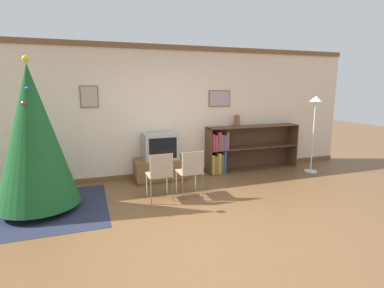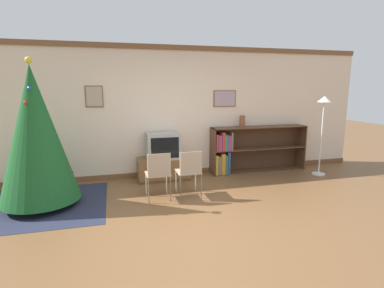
% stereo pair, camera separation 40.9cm
% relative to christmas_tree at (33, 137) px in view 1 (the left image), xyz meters
% --- Properties ---
extents(ground_plane, '(24.00, 24.00, 0.00)m').
position_rel_christmas_tree_xyz_m(ground_plane, '(2.21, -1.33, -1.15)').
color(ground_plane, brown).
extents(wall_back, '(9.04, 0.11, 2.70)m').
position_rel_christmas_tree_xyz_m(wall_back, '(2.21, 1.21, 0.20)').
color(wall_back, beige).
rests_on(wall_back, ground_plane).
extents(area_rug, '(1.97, 1.91, 0.01)m').
position_rel_christmas_tree_xyz_m(area_rug, '(0.00, -0.00, -1.15)').
color(area_rug, '#23283D').
rests_on(area_rug, ground_plane).
extents(christmas_tree, '(1.19, 1.19, 2.30)m').
position_rel_christmas_tree_xyz_m(christmas_tree, '(0.00, 0.00, 0.00)').
color(christmas_tree, maroon).
rests_on(christmas_tree, area_rug).
extents(tv_console, '(1.04, 0.52, 0.45)m').
position_rel_christmas_tree_xyz_m(tv_console, '(2.10, 0.88, -0.93)').
color(tv_console, brown).
rests_on(tv_console, ground_plane).
extents(television, '(0.66, 0.51, 0.52)m').
position_rel_christmas_tree_xyz_m(television, '(2.10, 0.88, -0.45)').
color(television, '#9E9E99').
rests_on(television, tv_console).
extents(folding_chair_left, '(0.40, 0.40, 0.82)m').
position_rel_christmas_tree_xyz_m(folding_chair_left, '(1.84, -0.24, -0.68)').
color(folding_chair_left, tan).
rests_on(folding_chair_left, ground_plane).
extents(folding_chair_right, '(0.40, 0.40, 0.82)m').
position_rel_christmas_tree_xyz_m(folding_chair_right, '(2.37, -0.24, -0.68)').
color(folding_chair_right, tan).
rests_on(folding_chair_right, ground_plane).
extents(bookshelf, '(2.19, 0.36, 1.01)m').
position_rel_christmas_tree_xyz_m(bookshelf, '(3.90, 0.98, -0.66)').
color(bookshelf, brown).
rests_on(bookshelf, ground_plane).
extents(vase, '(0.12, 0.12, 0.25)m').
position_rel_christmas_tree_xyz_m(vase, '(3.87, 1.01, -0.02)').
color(vase, brown).
rests_on(vase, bookshelf).
extents(standing_lamp, '(0.28, 0.28, 1.68)m').
position_rel_christmas_tree_xyz_m(standing_lamp, '(5.41, 0.36, 0.14)').
color(standing_lamp, silver).
rests_on(standing_lamp, ground_plane).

